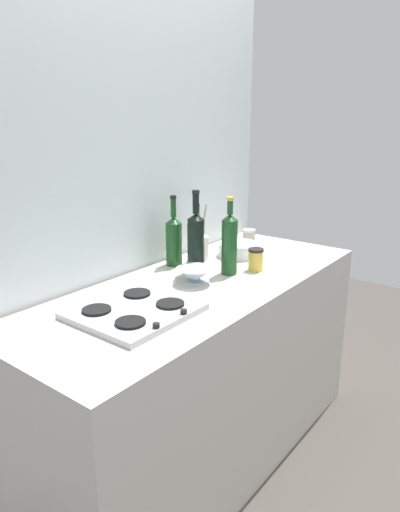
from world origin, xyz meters
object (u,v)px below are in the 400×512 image
at_px(condiment_jar_rear, 249,236).
at_px(stovetop_hob, 134,311).
at_px(plate_stack, 239,249).
at_px(utensil_crock, 200,246).
at_px(wine_bottle_leftmost, 174,240).
at_px(wine_bottle_mid_right, 196,241).
at_px(wine_bottle_mid_left, 229,243).
at_px(condiment_jar_front, 256,259).
at_px(mixing_bowl, 195,275).

bearing_deg(condiment_jar_rear, stovetop_hob, -169.56).
distance_m(stovetop_hob, plate_stack, 0.87).
bearing_deg(utensil_crock, plate_stack, -33.19).
height_order(wine_bottle_leftmost, wine_bottle_mid_right, wine_bottle_mid_right).
xyz_separation_m(wine_bottle_mid_left, condiment_jar_rear, (0.54, 0.23, -0.11)).
relative_size(wine_bottle_mid_right, condiment_jar_front, 3.65).
height_order(wine_bottle_mid_right, utensil_crock, wine_bottle_mid_right).
xyz_separation_m(stovetop_hob, condiment_jar_front, (0.71, -0.09, 0.04)).
distance_m(wine_bottle_leftmost, wine_bottle_mid_left, 0.29).
bearing_deg(mixing_bowl, condiment_jar_front, -19.49).
distance_m(wine_bottle_leftmost, mixing_bowl, 0.30).
bearing_deg(condiment_jar_front, mixing_bowl, 160.51).
bearing_deg(utensil_crock, mixing_bowl, -145.97).
relative_size(plate_stack, wine_bottle_mid_left, 0.60).
distance_m(wine_bottle_mid_right, condiment_jar_front, 0.30).
xyz_separation_m(wine_bottle_leftmost, wine_bottle_mid_right, (-0.03, -0.16, 0.02)).
xyz_separation_m(plate_stack, mixing_bowl, (-0.47, -0.08, 0.00)).
relative_size(plate_stack, utensil_crock, 0.73).
distance_m(wine_bottle_leftmost, wine_bottle_mid_right, 0.16).
bearing_deg(mixing_bowl, condiment_jar_rear, 14.00).
xyz_separation_m(mixing_bowl, condiment_jar_front, (0.32, -0.11, 0.01)).
bearing_deg(plate_stack, mixing_bowl, -170.40).
relative_size(stovetop_hob, wine_bottle_mid_right, 1.06).
distance_m(plate_stack, condiment_jar_front, 0.25).
xyz_separation_m(wine_bottle_mid_left, utensil_crock, (0.09, 0.24, -0.07)).
bearing_deg(condiment_jar_front, utensil_crock, 95.26).
height_order(wine_bottle_leftmost, condiment_jar_front, wine_bottle_leftmost).
height_order(wine_bottle_mid_right, mixing_bowl, wine_bottle_mid_right).
relative_size(stovetop_hob, condiment_jar_rear, 5.48).
bearing_deg(condiment_jar_front, plate_stack, 52.02).
bearing_deg(plate_stack, stovetop_hob, -173.13).
relative_size(mixing_bowl, condiment_jar_front, 1.55).
relative_size(utensil_crock, condiment_jar_front, 2.77).
bearing_deg(condiment_jar_front, wine_bottle_mid_left, 148.54).
height_order(wine_bottle_mid_left, wine_bottle_mid_right, wine_bottle_mid_right).
bearing_deg(mixing_bowl, wine_bottle_mid_right, 36.35).
bearing_deg(wine_bottle_leftmost, wine_bottle_mid_left, -79.42).
xyz_separation_m(wine_bottle_mid_left, condiment_jar_front, (0.12, -0.07, -0.09)).
xyz_separation_m(utensil_crock, condiment_jar_front, (0.03, -0.31, -0.02)).
distance_m(wine_bottle_mid_left, condiment_jar_front, 0.17).
bearing_deg(condiment_jar_front, condiment_jar_rear, 35.36).
bearing_deg(stovetop_hob, utensil_crock, 17.92).
bearing_deg(wine_bottle_mid_left, wine_bottle_leftmost, 100.58).
bearing_deg(wine_bottle_mid_right, plate_stack, -1.58).
distance_m(plate_stack, mixing_bowl, 0.48).
xyz_separation_m(wine_bottle_mid_left, wine_bottle_mid_right, (-0.08, 0.13, 0.00)).
relative_size(wine_bottle_leftmost, utensil_crock, 1.17).
bearing_deg(wine_bottle_mid_right, mixing_bowl, -143.65).
distance_m(plate_stack, condiment_jar_rear, 0.29).
bearing_deg(wine_bottle_leftmost, utensil_crock, -19.10).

